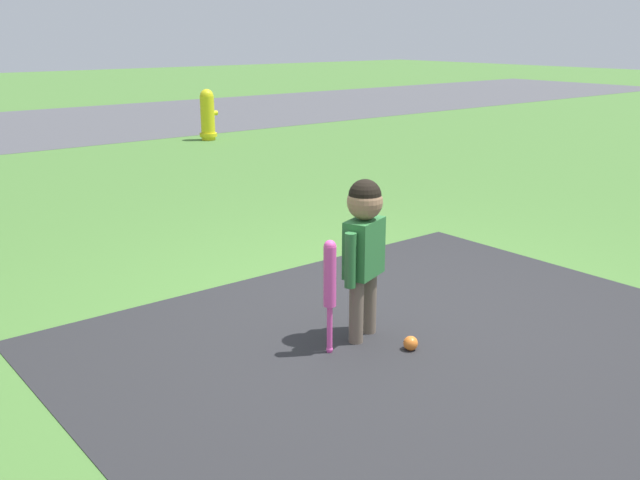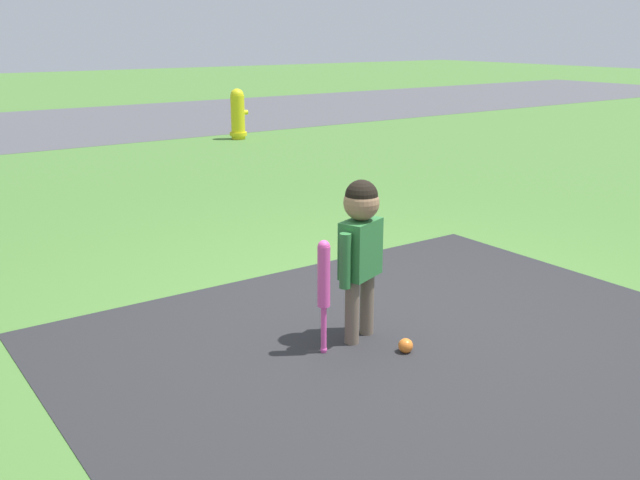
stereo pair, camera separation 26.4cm
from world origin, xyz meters
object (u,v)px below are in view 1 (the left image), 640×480
Objects in this scene: baseball_bat at (330,281)px; sports_ball at (411,343)px; child at (364,237)px; fire_hydrant at (208,115)px.

baseball_bat is 7.86× the size of sports_ball.
child reaches higher than sports_ball.
baseball_bat is 0.79× the size of fire_hydrant.
fire_hydrant is (3.22, 7.80, 0.36)m from sports_ball.
baseball_bat is at bearing 167.16° from child.
fire_hydrant reaches higher than sports_ball.
baseball_bat is 8.35m from fire_hydrant.
fire_hydrant is at bearing 67.56° from sports_ball.
fire_hydrant is at bearing 64.49° from baseball_bat.
fire_hydrant is (3.32, 7.50, -0.21)m from child.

